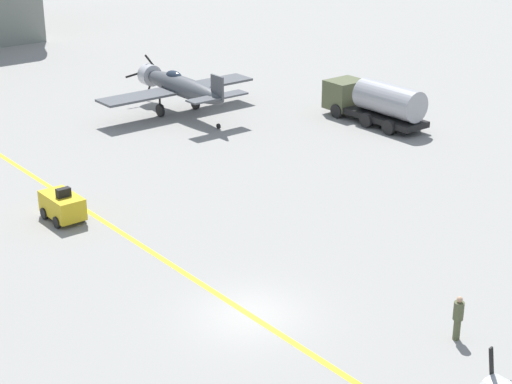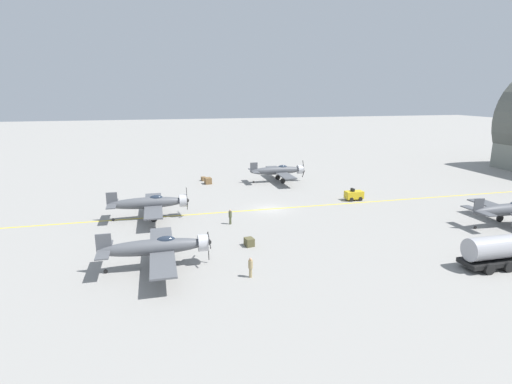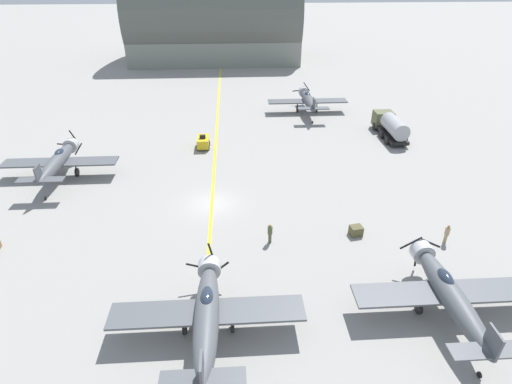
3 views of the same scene
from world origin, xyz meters
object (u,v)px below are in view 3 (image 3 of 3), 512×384
supply_crate_mid_lane (356,231)px  ground_crew_inspecting (270,232)px  airplane_mid_left (58,161)px  airplane_near_right (449,293)px  hangar (214,21)px  tow_tractor (203,142)px  airplane_far_right (308,100)px  fuel_tanker (391,126)px  ground_crew_walking (447,233)px  airplane_near_center (207,313)px

supply_crate_mid_lane → ground_crew_inspecting: bearing=-175.4°
airplane_mid_left → airplane_near_right: bearing=-25.9°
hangar → tow_tractor: bearing=-90.4°
tow_tractor → ground_crew_inspecting: bearing=-71.7°
airplane_mid_left → supply_crate_mid_lane: bearing=-15.1°
airplane_near_right → ground_crew_inspecting: (-10.67, 8.55, -1.01)m
airplane_far_right → airplane_near_right: 40.55m
tow_tractor → supply_crate_mid_lane: bearing=-53.9°
hangar → fuel_tanker: bearing=-64.0°
airplane_near_right → ground_crew_walking: 8.60m
airplane_far_right → hangar: hangar is taller
airplane_near_right → supply_crate_mid_lane: bearing=107.2°
airplane_near_center → airplane_mid_left: bearing=126.0°
tow_tractor → hangar: hangar is taller
airplane_mid_left → supply_crate_mid_lane: (28.77, -12.08, -1.59)m
tow_tractor → airplane_near_center: bearing=-86.4°
airplane_far_right → airplane_near_right: size_ratio=1.00×
airplane_near_center → fuel_tanker: bearing=52.9°
ground_crew_inspecting → airplane_near_right: bearing=-38.7°
airplane_near_right → ground_crew_walking: size_ratio=6.69×
airplane_far_right → airplane_near_right: (1.98, -40.50, -0.00)m
airplane_near_right → ground_crew_walking: airplane_near_right is taller
fuel_tanker → tow_tractor: bearing=-175.0°
airplane_near_center → ground_crew_inspecting: bearing=62.0°
fuel_tanker → ground_crew_walking: fuel_tanker is taller
tow_tractor → hangar: 52.05m
airplane_near_center → fuel_tanker: (22.60, 31.19, -0.50)m
supply_crate_mid_lane → hangar: size_ratio=0.03×
supply_crate_mid_lane → hangar: 72.39m
airplane_far_right → airplane_mid_left: bearing=-138.9°
ground_crew_inspecting → hangar: bearing=95.0°
airplane_mid_left → airplane_near_right: (32.01, -21.23, 0.00)m
supply_crate_mid_lane → ground_crew_walking: bearing=-12.3°
airplane_mid_left → hangar: bearing=83.2°
airplane_mid_left → ground_crew_inspecting: 24.83m
airplane_near_right → airplane_mid_left: bearing=144.1°
ground_crew_walking → airplane_near_center: bearing=-156.5°
airplane_mid_left → airplane_near_center: (16.63, -21.97, 0.00)m
hangar → airplane_mid_left: bearing=-104.5°
airplane_mid_left → airplane_near_center: bearing=-45.2°
airplane_near_right → hangar: (-16.87, 79.83, 6.16)m
airplane_near_center → ground_crew_walking: bearing=22.3°
fuel_tanker → ground_crew_walking: 23.09m
ground_crew_inspecting → tow_tractor: bearing=108.3°
airplane_far_right → airplane_near_center: 43.36m
ground_crew_walking → supply_crate_mid_lane: bearing=167.7°
supply_crate_mid_lane → airplane_near_right: bearing=-70.5°
airplane_mid_left → fuel_tanker: airplane_mid_left is taller
ground_crew_walking → tow_tractor: bearing=135.5°
airplane_near_center → ground_crew_walking: 20.99m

